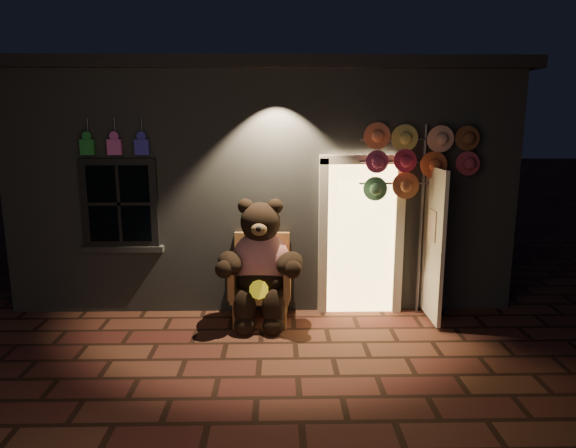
{
  "coord_description": "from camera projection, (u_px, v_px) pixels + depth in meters",
  "views": [
    {
      "loc": [
        0.21,
        -5.37,
        2.65
      ],
      "look_at": [
        0.34,
        1.0,
        1.35
      ],
      "focal_mm": 32.0,
      "sensor_mm": 36.0,
      "label": 1
    }
  ],
  "objects": [
    {
      "name": "teddy_bear",
      "position": [
        260.0,
        264.0,
        6.67
      ],
      "size": [
        1.22,
        0.96,
        1.68
      ],
      "rotation": [
        0.0,
        0.0,
        -0.04
      ],
      "color": "red",
      "rests_on": "ground"
    },
    {
      "name": "hat_rack",
      "position": [
        415.0,
        160.0,
        6.66
      ],
      "size": [
        1.52,
        0.22,
        2.61
      ],
      "color": "#59595E",
      "rests_on": "ground"
    },
    {
      "name": "wicker_armchair",
      "position": [
        261.0,
        278.0,
        6.87
      ],
      "size": [
        0.82,
        0.74,
        1.14
      ],
      "rotation": [
        0.0,
        0.0,
        -0.04
      ],
      "color": "#9E613D",
      "rests_on": "ground"
    },
    {
      "name": "ground",
      "position": [
        260.0,
        359.0,
        5.79
      ],
      "size": [
        60.0,
        60.0,
        0.0
      ],
      "primitive_type": "plane",
      "color": "brown",
      "rests_on": "ground"
    },
    {
      "name": "shop_building",
      "position": [
        266.0,
        171.0,
        9.35
      ],
      "size": [
        7.3,
        5.95,
        3.51
      ],
      "color": "slate",
      "rests_on": "ground"
    }
  ]
}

